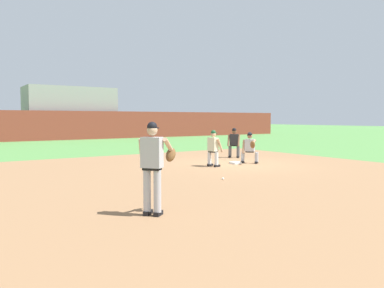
# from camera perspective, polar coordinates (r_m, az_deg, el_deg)

# --- Properties ---
(ground_plane) EXTENTS (160.00, 160.00, 0.00)m
(ground_plane) POSITION_cam_1_polar(r_m,az_deg,el_deg) (15.93, 6.61, -3.04)
(ground_plane) COLOR #518942
(infield_dirt_patch) EXTENTS (18.00, 18.00, 0.01)m
(infield_dirt_patch) POSITION_cam_1_polar(r_m,az_deg,el_deg) (11.67, 2.58, -5.55)
(infield_dirt_patch) COLOR #936B47
(infield_dirt_patch) RESTS_ON ground
(first_base_bag) EXTENTS (0.38, 0.38, 0.09)m
(first_base_bag) POSITION_cam_1_polar(r_m,az_deg,el_deg) (15.93, 6.61, -2.88)
(first_base_bag) COLOR white
(first_base_bag) RESTS_ON ground
(baseball) EXTENTS (0.07, 0.07, 0.07)m
(baseball) POSITION_cam_1_polar(r_m,az_deg,el_deg) (11.80, 4.73, -5.29)
(baseball) COLOR white
(baseball) RESTS_ON ground
(pitcher) EXTENTS (0.85, 0.57, 1.86)m
(pitcher) POSITION_cam_1_polar(r_m,az_deg,el_deg) (7.41, -5.88, -2.82)
(pitcher) COLOR black
(pitcher) RESTS_ON ground
(first_baseman) EXTENTS (0.79, 1.06, 1.34)m
(first_baseman) POSITION_cam_1_polar(r_m,az_deg,el_deg) (16.10, 8.80, -0.37)
(first_baseman) COLOR black
(first_baseman) RESTS_ON ground
(baserunner) EXTENTS (0.49, 0.63, 1.46)m
(baserunner) POSITION_cam_1_polar(r_m,az_deg,el_deg) (14.93, 3.26, -0.43)
(baserunner) COLOR black
(baserunner) RESTS_ON ground
(umpire) EXTENTS (0.67, 0.68, 1.46)m
(umpire) POSITION_cam_1_polar(r_m,az_deg,el_deg) (18.36, 6.43, 0.37)
(umpire) COLOR black
(umpire) RESTS_ON ground
(outfield_wall) EXTENTS (48.00, 0.50, 2.60)m
(outfield_wall) POSITION_cam_1_polar(r_m,az_deg,el_deg) (35.60, -16.79, 2.75)
(outfield_wall) COLOR brown
(outfield_wall) RESTS_ON ground
(stadium_seating_block) EXTENTS (8.17, 4.20, 4.90)m
(stadium_seating_block) POSITION_cam_1_polar(r_m,az_deg,el_deg) (38.39, -18.06, 4.56)
(stadium_seating_block) COLOR gray
(stadium_seating_block) RESTS_ON ground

